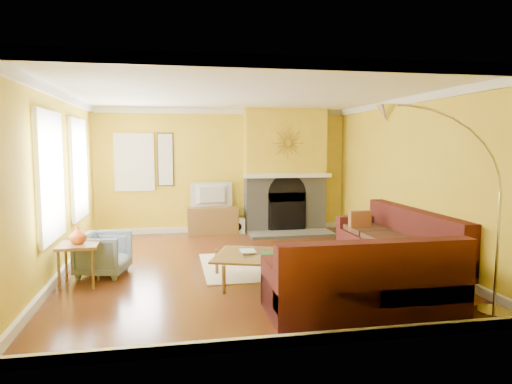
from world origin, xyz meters
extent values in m
cube|color=brown|center=(0.00, 0.00, -0.01)|extent=(5.50, 6.00, 0.02)
cube|color=white|center=(0.00, 0.00, 2.71)|extent=(5.50, 6.00, 0.02)
cube|color=yellow|center=(0.00, 3.01, 1.35)|extent=(5.50, 0.02, 2.70)
cube|color=yellow|center=(0.00, -3.01, 1.35)|extent=(5.50, 0.02, 2.70)
cube|color=yellow|center=(-2.76, 0.00, 1.35)|extent=(0.02, 6.00, 2.70)
cube|color=yellow|center=(2.76, 0.00, 1.35)|extent=(0.02, 6.00, 2.70)
cube|color=white|center=(-2.72, 1.30, 1.50)|extent=(0.06, 1.22, 1.72)
cube|color=white|center=(-2.72, -0.60, 1.50)|extent=(0.06, 1.22, 1.72)
cube|color=white|center=(-1.90, 2.96, 1.55)|extent=(0.82, 0.06, 1.22)
cube|color=white|center=(-1.25, 2.97, 1.60)|extent=(0.34, 0.04, 1.14)
cube|color=white|center=(1.35, 2.56, 1.25)|extent=(1.92, 0.22, 0.08)
cube|color=gray|center=(1.35, 2.25, 0.03)|extent=(1.80, 0.70, 0.06)
cube|color=beige|center=(0.52, -0.06, 0.01)|extent=(2.40, 1.80, 0.02)
cube|color=olive|center=(-0.27, 2.74, 0.29)|extent=(1.07, 0.48, 0.59)
imported|color=black|center=(-0.27, 2.74, 0.85)|extent=(0.91, 0.23, 0.52)
cube|color=white|center=(0.25, 2.73, 0.16)|extent=(0.32, 0.32, 0.32)
imported|color=gray|center=(-2.14, -0.13, 0.31)|extent=(0.82, 0.81, 0.63)
imported|color=orange|center=(-2.39, -0.61, 0.70)|extent=(0.28, 0.28, 0.24)
imported|color=white|center=(-0.19, -0.75, 0.41)|extent=(0.21, 0.29, 0.03)
camera|label=1|loc=(-1.14, -7.00, 1.91)|focal=32.00mm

